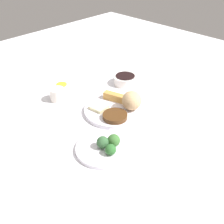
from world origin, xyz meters
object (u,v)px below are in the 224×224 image
(sauce_ramekin_hot_mustard, at_px, (62,87))
(main_plate, at_px, (115,110))
(soy_sauce_bowl, at_px, (125,80))
(teacup, at_px, (57,95))
(broccoli_plate, at_px, (104,149))

(sauce_ramekin_hot_mustard, bearing_deg, main_plate, 7.66)
(soy_sauce_bowl, height_order, teacup, teacup)
(main_plate, height_order, teacup, teacup)
(broccoli_plate, bearing_deg, sauce_ramekin_hot_mustard, 160.26)
(soy_sauce_bowl, relative_size, teacup, 1.71)
(sauce_ramekin_hot_mustard, relative_size, teacup, 0.92)
(soy_sauce_bowl, bearing_deg, teacup, -108.69)
(teacup, bearing_deg, soy_sauce_bowl, 71.31)
(main_plate, distance_m, teacup, 0.27)
(main_plate, distance_m, broccoli_plate, 0.25)
(soy_sauce_bowl, distance_m, teacup, 0.34)
(sauce_ramekin_hot_mustard, height_order, teacup, teacup)
(broccoli_plate, relative_size, teacup, 2.97)
(sauce_ramekin_hot_mustard, xyz_separation_m, teacup, (0.06, -0.07, 0.01))
(broccoli_plate, relative_size, soy_sauce_bowl, 1.74)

